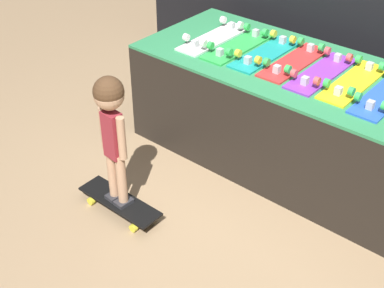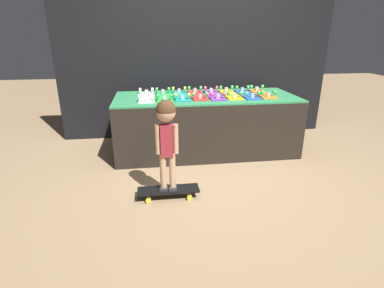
{
  "view_description": "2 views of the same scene",
  "coord_description": "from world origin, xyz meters",
  "px_view_note": "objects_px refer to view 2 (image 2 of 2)",
  "views": [
    {
      "loc": [
        1.46,
        -2.23,
        2.34
      ],
      "look_at": [
        -0.34,
        -0.1,
        0.41
      ],
      "focal_mm": 50.0,
      "sensor_mm": 36.0,
      "label": 1
    },
    {
      "loc": [
        -0.71,
        -3.12,
        1.53
      ],
      "look_at": [
        -0.29,
        -0.13,
        0.4
      ],
      "focal_mm": 28.0,
      "sensor_mm": 36.0,
      "label": 2
    }
  ],
  "objects_px": {
    "skateboard_teal_on_rack": "(181,95)",
    "skateboard_on_floor": "(168,191)",
    "skateboard_orange_on_rack": "(262,93)",
    "child": "(166,129)",
    "skateboard_purple_on_rack": "(214,94)",
    "skateboard_red_on_rack": "(197,95)",
    "skateboard_yellow_on_rack": "(230,94)",
    "skateboard_blue_on_rack": "(247,94)",
    "skateboard_white_on_rack": "(146,97)",
    "skateboard_green_on_rack": "(164,96)"
  },
  "relations": [
    {
      "from": "skateboard_green_on_rack",
      "to": "skateboard_blue_on_rack",
      "type": "distance_m",
      "value": 1.09
    },
    {
      "from": "skateboard_red_on_rack",
      "to": "skateboard_purple_on_rack",
      "type": "height_order",
      "value": "same"
    },
    {
      "from": "skateboard_red_on_rack",
      "to": "skateboard_orange_on_rack",
      "type": "xyz_separation_m",
      "value": [
        0.87,
        -0.01,
        0.0
      ]
    },
    {
      "from": "skateboard_purple_on_rack",
      "to": "skateboard_on_floor",
      "type": "height_order",
      "value": "skateboard_purple_on_rack"
    },
    {
      "from": "skateboard_blue_on_rack",
      "to": "child",
      "type": "distance_m",
      "value": 1.63
    },
    {
      "from": "skateboard_green_on_rack",
      "to": "skateboard_teal_on_rack",
      "type": "height_order",
      "value": "same"
    },
    {
      "from": "skateboard_white_on_rack",
      "to": "skateboard_on_floor",
      "type": "relative_size",
      "value": 1.08
    },
    {
      "from": "skateboard_white_on_rack",
      "to": "skateboard_purple_on_rack",
      "type": "relative_size",
      "value": 1.0
    },
    {
      "from": "skateboard_white_on_rack",
      "to": "skateboard_blue_on_rack",
      "type": "distance_m",
      "value": 1.31
    },
    {
      "from": "skateboard_yellow_on_rack",
      "to": "skateboard_purple_on_rack",
      "type": "bearing_deg",
      "value": -175.75
    },
    {
      "from": "skateboard_teal_on_rack",
      "to": "skateboard_red_on_rack",
      "type": "distance_m",
      "value": 0.22
    },
    {
      "from": "skateboard_green_on_rack",
      "to": "skateboard_red_on_rack",
      "type": "distance_m",
      "value": 0.44
    },
    {
      "from": "skateboard_red_on_rack",
      "to": "skateboard_blue_on_rack",
      "type": "bearing_deg",
      "value": -3.51
    },
    {
      "from": "skateboard_yellow_on_rack",
      "to": "child",
      "type": "distance_m",
      "value": 1.52
    },
    {
      "from": "skateboard_yellow_on_rack",
      "to": "skateboard_blue_on_rack",
      "type": "bearing_deg",
      "value": -8.67
    },
    {
      "from": "skateboard_blue_on_rack",
      "to": "skateboard_yellow_on_rack",
      "type": "bearing_deg",
      "value": 171.33
    },
    {
      "from": "skateboard_blue_on_rack",
      "to": "skateboard_teal_on_rack",
      "type": "bearing_deg",
      "value": 178.17
    },
    {
      "from": "skateboard_green_on_rack",
      "to": "skateboard_on_floor",
      "type": "height_order",
      "value": "skateboard_green_on_rack"
    },
    {
      "from": "skateboard_teal_on_rack",
      "to": "skateboard_red_on_rack",
      "type": "xyz_separation_m",
      "value": [
        0.22,
        0.01,
        0.0
      ]
    },
    {
      "from": "skateboard_white_on_rack",
      "to": "skateboard_red_on_rack",
      "type": "xyz_separation_m",
      "value": [
        0.65,
        0.03,
        0.0
      ]
    },
    {
      "from": "skateboard_orange_on_rack",
      "to": "child",
      "type": "bearing_deg",
      "value": -138.01
    },
    {
      "from": "skateboard_teal_on_rack",
      "to": "skateboard_blue_on_rack",
      "type": "xyz_separation_m",
      "value": [
        0.87,
        -0.03,
        0.0
      ]
    },
    {
      "from": "skateboard_purple_on_rack",
      "to": "skateboard_orange_on_rack",
      "type": "relative_size",
      "value": 1.0
    },
    {
      "from": "skateboard_teal_on_rack",
      "to": "child",
      "type": "bearing_deg",
      "value": -101.96
    },
    {
      "from": "skateboard_orange_on_rack",
      "to": "skateboard_on_floor",
      "type": "xyz_separation_m",
      "value": [
        -1.34,
        -1.21,
        -0.7
      ]
    },
    {
      "from": "skateboard_yellow_on_rack",
      "to": "skateboard_blue_on_rack",
      "type": "relative_size",
      "value": 1.0
    },
    {
      "from": "skateboard_yellow_on_rack",
      "to": "skateboard_on_floor",
      "type": "height_order",
      "value": "skateboard_yellow_on_rack"
    },
    {
      "from": "child",
      "to": "skateboard_red_on_rack",
      "type": "bearing_deg",
      "value": 72.93
    },
    {
      "from": "skateboard_purple_on_rack",
      "to": "skateboard_on_floor",
      "type": "relative_size",
      "value": 1.08
    },
    {
      "from": "skateboard_red_on_rack",
      "to": "skateboard_purple_on_rack",
      "type": "bearing_deg",
      "value": -6.03
    },
    {
      "from": "skateboard_yellow_on_rack",
      "to": "skateboard_red_on_rack",
      "type": "bearing_deg",
      "value": 179.1
    },
    {
      "from": "skateboard_white_on_rack",
      "to": "skateboard_yellow_on_rack",
      "type": "xyz_separation_m",
      "value": [
        1.09,
        0.03,
        0.0
      ]
    },
    {
      "from": "skateboard_on_floor",
      "to": "child",
      "type": "xyz_separation_m",
      "value": [
        -0.0,
        0.0,
        0.64
      ]
    },
    {
      "from": "skateboard_orange_on_rack",
      "to": "skateboard_on_floor",
      "type": "distance_m",
      "value": 1.94
    },
    {
      "from": "skateboard_teal_on_rack",
      "to": "skateboard_red_on_rack",
      "type": "bearing_deg",
      "value": 3.2
    },
    {
      "from": "skateboard_purple_on_rack",
      "to": "skateboard_on_floor",
      "type": "xyz_separation_m",
      "value": [
        -0.69,
        -1.2,
        -0.7
      ]
    },
    {
      "from": "skateboard_green_on_rack",
      "to": "skateboard_orange_on_rack",
      "type": "distance_m",
      "value": 1.31
    },
    {
      "from": "skateboard_on_floor",
      "to": "child",
      "type": "height_order",
      "value": "child"
    },
    {
      "from": "skateboard_red_on_rack",
      "to": "child",
      "type": "distance_m",
      "value": 1.31
    },
    {
      "from": "skateboard_teal_on_rack",
      "to": "skateboard_on_floor",
      "type": "relative_size",
      "value": 1.08
    },
    {
      "from": "skateboard_red_on_rack",
      "to": "child",
      "type": "xyz_separation_m",
      "value": [
        -0.47,
        -1.22,
        -0.06
      ]
    },
    {
      "from": "skateboard_white_on_rack",
      "to": "skateboard_on_floor",
      "type": "xyz_separation_m",
      "value": [
        0.18,
        -1.18,
        -0.7
      ]
    },
    {
      "from": "skateboard_purple_on_rack",
      "to": "child",
      "type": "distance_m",
      "value": 1.38
    },
    {
      "from": "skateboard_teal_on_rack",
      "to": "skateboard_on_floor",
      "type": "distance_m",
      "value": 1.42
    },
    {
      "from": "child",
      "to": "skateboard_teal_on_rack",
      "type": "bearing_deg",
      "value": 82.2
    },
    {
      "from": "skateboard_white_on_rack",
      "to": "skateboard_orange_on_rack",
      "type": "height_order",
      "value": "same"
    },
    {
      "from": "skateboard_red_on_rack",
      "to": "skateboard_on_floor",
      "type": "height_order",
      "value": "skateboard_red_on_rack"
    },
    {
      "from": "skateboard_white_on_rack",
      "to": "skateboard_orange_on_rack",
      "type": "bearing_deg",
      "value": 1.0
    },
    {
      "from": "skateboard_green_on_rack",
      "to": "skateboard_teal_on_rack",
      "type": "bearing_deg",
      "value": 5.19
    },
    {
      "from": "skateboard_green_on_rack",
      "to": "skateboard_orange_on_rack",
      "type": "bearing_deg",
      "value": 1.03
    }
  ]
}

